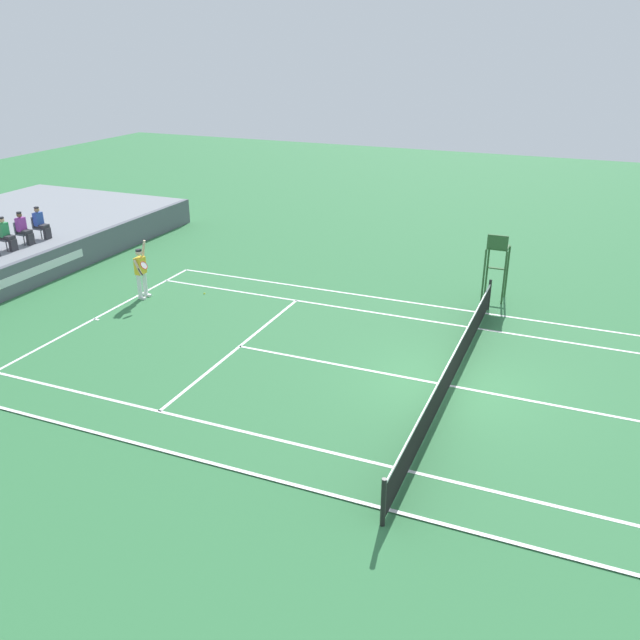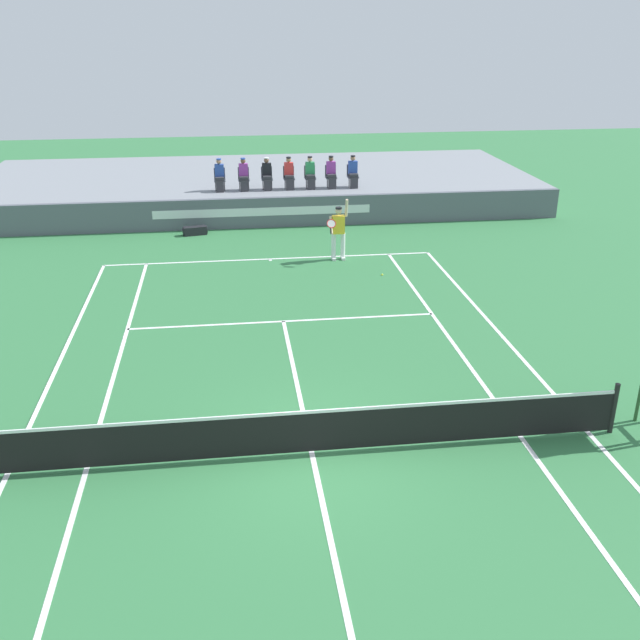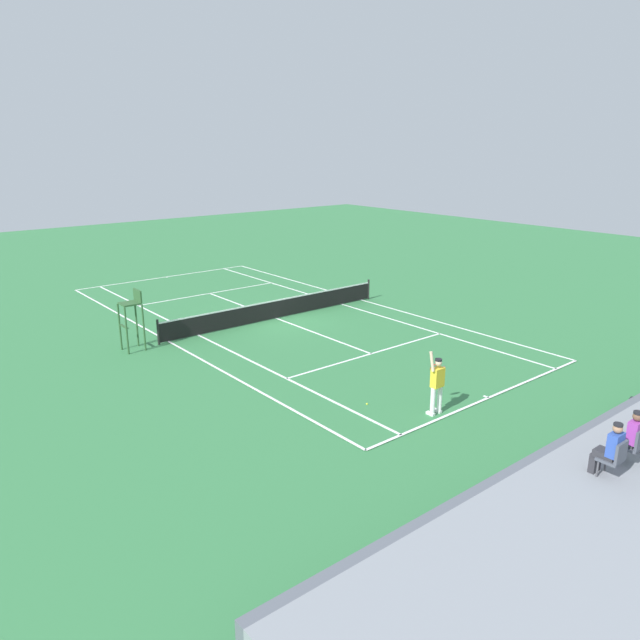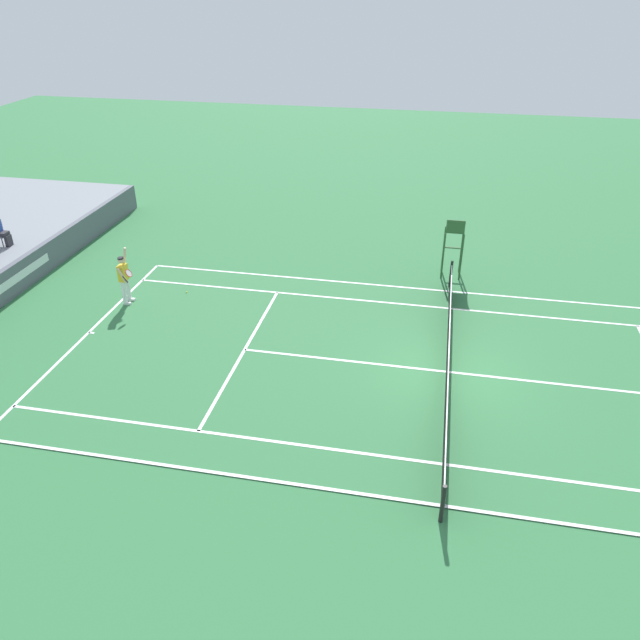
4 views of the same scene
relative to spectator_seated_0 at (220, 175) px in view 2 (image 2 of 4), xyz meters
The scene contains 15 objects.
ground_plane 17.63m from the spectator_seated_0, 84.78° to the right, with size 80.00×80.00×0.00m, color #337542.
court 17.63m from the spectator_seated_0, 84.78° to the right, with size 11.08×23.88×0.03m.
net 17.59m from the spectator_seated_0, 84.78° to the right, with size 11.98×0.10×1.07m.
barrier_wall 2.45m from the spectator_seated_0, 41.82° to the right, with size 24.01×0.25×1.17m.
bleacher_platform 3.95m from the spectator_seated_0, 64.92° to the left, with size 24.01×9.44×1.17m, color gray.
spectator_seated_0 is the anchor object (origin of this frame).
spectator_seated_1 0.95m from the spectator_seated_0, ahead, with size 0.44×0.60×1.27m.
spectator_seated_2 1.88m from the spectator_seated_0, ahead, with size 0.44×0.60×1.27m.
spectator_seated_3 2.77m from the spectator_seated_0, ahead, with size 0.44×0.60×1.27m.
spectator_seated_4 3.63m from the spectator_seated_0, ahead, with size 0.44×0.60×1.27m.
spectator_seated_5 4.49m from the spectator_seated_0, ahead, with size 0.44×0.60×1.27m.
spectator_seated_6 5.39m from the spectator_seated_0, ahead, with size 0.44×0.60×1.27m.
tennis_player 7.09m from the spectator_seated_0, 56.61° to the right, with size 0.76×0.62×2.08m.
tennis_ball 9.36m from the spectator_seated_0, 56.90° to the right, with size 0.07×0.07×0.07m, color #D1E533.
equipment_bag 2.90m from the spectator_seated_0, 114.80° to the right, with size 0.95×0.49×0.32m.
Camera 2 is at (-1.33, -11.43, 7.56)m, focal length 40.44 mm.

